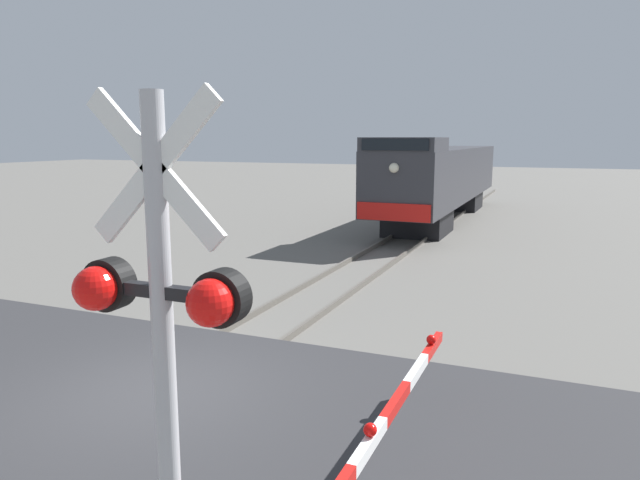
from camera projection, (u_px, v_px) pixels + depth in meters
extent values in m
plane|color=#605E59|center=(156.00, 401.00, 9.13)|extent=(160.00, 160.00, 0.00)
cube|color=#59544C|center=(119.00, 389.00, 9.39)|extent=(0.08, 80.00, 0.15)
cube|color=#59544C|center=(195.00, 404.00, 8.85)|extent=(0.08, 80.00, 0.15)
cube|color=#2D2D30|center=(156.00, 396.00, 9.12)|extent=(36.00, 5.68, 0.17)
cube|color=black|center=(418.00, 222.00, 24.99)|extent=(2.46, 3.20, 1.05)
cube|color=black|center=(457.00, 200.00, 33.82)|extent=(2.46, 3.20, 1.05)
cube|color=#333338|center=(442.00, 174.00, 29.10)|extent=(2.89, 17.67, 2.51)
cube|color=#333338|center=(404.00, 144.00, 22.03)|extent=(2.83, 2.69, 0.51)
cube|color=black|center=(395.00, 145.00, 20.78)|extent=(2.46, 0.06, 0.41)
cube|color=red|center=(393.00, 212.00, 21.19)|extent=(2.75, 0.08, 0.64)
sphere|color=#F2EACC|center=(394.00, 168.00, 20.90)|extent=(0.36, 0.36, 0.36)
cylinder|color=#ADADB2|center=(168.00, 437.00, 3.74)|extent=(0.14, 0.14, 4.32)
cube|color=white|center=(155.00, 168.00, 3.45)|extent=(0.95, 0.04, 0.95)
cube|color=white|center=(155.00, 168.00, 3.45)|extent=(0.95, 0.04, 0.95)
cube|color=black|center=(161.00, 291.00, 3.57)|extent=(1.04, 0.08, 0.08)
sphere|color=red|center=(96.00, 288.00, 3.64)|extent=(0.28, 0.28, 0.28)
sphere|color=red|center=(210.00, 303.00, 3.32)|extent=(0.28, 0.28, 0.28)
cylinder|color=black|center=(109.00, 284.00, 3.75)|extent=(0.34, 0.14, 0.34)
cylinder|color=black|center=(222.00, 298.00, 3.43)|extent=(0.34, 0.14, 0.34)
cube|color=white|center=(368.00, 445.00, 5.82)|extent=(0.10, 1.01, 0.14)
cube|color=red|center=(395.00, 403.00, 6.73)|extent=(0.10, 1.01, 0.14)
cube|color=white|center=(416.00, 372.00, 7.65)|extent=(0.10, 1.01, 0.14)
cube|color=red|center=(432.00, 347.00, 8.57)|extent=(0.10, 1.01, 0.14)
sphere|color=red|center=(370.00, 430.00, 5.84)|extent=(0.14, 0.14, 0.14)
sphere|color=red|center=(431.00, 340.00, 8.45)|extent=(0.14, 0.14, 0.14)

